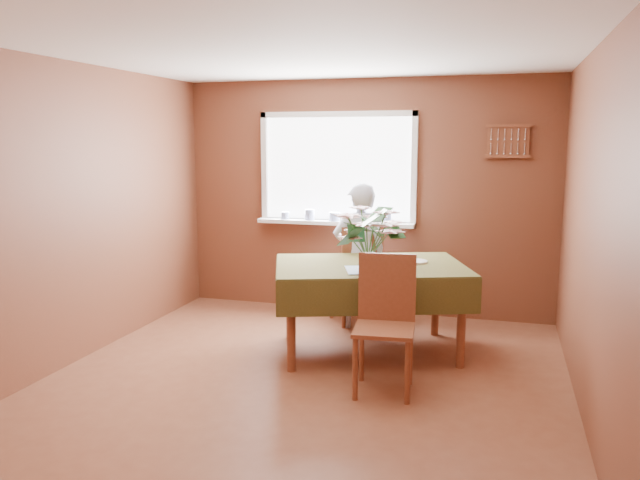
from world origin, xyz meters
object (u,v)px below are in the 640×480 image
(chair_near, at_px, (385,317))
(flower_bouquet, at_px, (368,230))
(seated_woman, at_px, (360,256))
(dining_table, at_px, (370,275))
(chair_far, at_px, (358,271))

(chair_near, xyz_separation_m, flower_bouquet, (-0.25, 0.53, 0.58))
(chair_near, relative_size, seated_woman, 0.70)
(dining_table, bearing_deg, chair_near, -89.82)
(chair_far, distance_m, chair_near, 1.67)
(seated_woman, distance_m, flower_bouquet, 1.06)
(chair_far, height_order, flower_bouquet, flower_bouquet)
(dining_table, bearing_deg, chair_far, 90.07)
(flower_bouquet, bearing_deg, seated_woman, 106.65)
(dining_table, distance_m, chair_near, 0.83)
(dining_table, xyz_separation_m, chair_near, (0.28, -0.76, -0.15))
(chair_far, distance_m, seated_woman, 0.20)
(dining_table, relative_size, chair_far, 1.87)
(chair_far, bearing_deg, dining_table, 75.52)
(chair_near, bearing_deg, flower_bouquet, 109.96)
(chair_near, bearing_deg, dining_table, 104.64)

